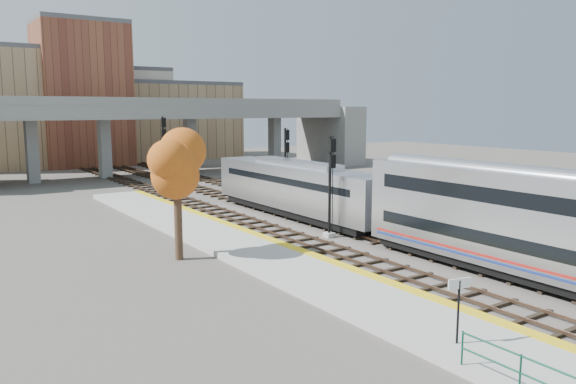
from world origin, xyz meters
TOP-DOWN VIEW (x-y plane):
  - ground at (0.00, 0.00)m, footprint 160.00×160.00m
  - platform at (-7.25, 0.00)m, footprint 4.50×60.00m
  - yellow_strip at (-5.35, 0.00)m, footprint 0.70×60.00m
  - tracks at (0.93, 12.50)m, footprint 10.70×95.00m
  - overpass at (4.92, 45.00)m, footprint 54.00×12.00m
  - buildings_far at (1.26, 66.57)m, footprint 43.00×21.00m
  - parking_lot at (14.00, 28.00)m, footprint 14.00×18.00m
  - locomotive at (1.00, 12.07)m, footprint 3.02×19.05m
  - signal_mast_near at (-1.10, 5.22)m, footprint 0.60×0.64m
  - signal_mast_mid at (3.00, 16.55)m, footprint 0.60×0.64m
  - signal_mast_far at (-1.10, 33.51)m, footprint 0.60×0.64m
  - station_sign at (-8.22, -10.84)m, footprint 0.89×0.24m
  - tree at (-11.30, 5.62)m, footprint 3.60×3.60m
  - car_a at (9.63, 22.25)m, footprint 1.64×3.61m
  - car_b at (12.31, 25.71)m, footprint 1.39×3.90m
  - car_c at (16.35, 32.49)m, footprint 2.70×4.22m

SIDE VIEW (x-z plane):
  - ground at x=0.00m, z-range 0.00..0.00m
  - parking_lot at x=14.00m, z-range 0.00..0.04m
  - tracks at x=0.93m, z-range -0.05..0.20m
  - platform at x=-7.25m, z-range 0.00..0.35m
  - yellow_strip at x=-5.35m, z-range 0.35..0.36m
  - car_c at x=16.35m, z-range 0.04..1.18m
  - car_a at x=9.63m, z-range 0.04..1.24m
  - car_b at x=12.31m, z-range 0.04..1.32m
  - station_sign at x=-8.22m, z-range 0.84..3.12m
  - locomotive at x=1.00m, z-range 0.23..4.33m
  - signal_mast_near at x=-1.10m, z-range -0.13..6.37m
  - signal_mast_mid at x=3.00m, z-range -0.11..6.51m
  - signal_mast_far at x=-1.10m, z-range 0.04..7.46m
  - tree at x=-11.30m, z-range 1.66..8.51m
  - overpass at x=4.92m, z-range 1.06..10.56m
  - buildings_far at x=1.26m, z-range -2.42..18.18m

